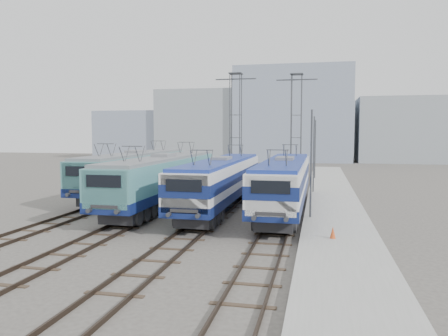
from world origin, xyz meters
TOP-DOWN VIEW (x-y plane):
  - ground at (0.00, 0.00)m, footprint 160.00×160.00m
  - platform at (10.20, 8.00)m, footprint 4.00×70.00m
  - locomotive_far_left at (-6.75, 10.18)m, footprint 2.95×18.63m
  - locomotive_center_left at (-2.25, 5.03)m, footprint 2.95×18.63m
  - locomotive_center_right at (2.25, 4.74)m, footprint 2.82×17.86m
  - locomotive_far_right at (6.75, 4.86)m, footprint 2.86×18.06m
  - catenary_tower_west at (0.00, 22.00)m, footprint 4.50×1.20m
  - catenary_tower_east at (6.50, 24.00)m, footprint 4.50×1.20m
  - mast_front at (8.60, 2.00)m, footprint 0.12×0.12m
  - mast_mid at (8.60, 14.00)m, footprint 0.12×0.12m
  - mast_rear at (8.60, 26.00)m, footprint 0.12×0.12m
  - safety_cone at (9.82, -3.33)m, footprint 0.29×0.29m
  - building_west at (-14.00, 62.00)m, footprint 18.00×12.00m
  - building_center at (4.00, 62.00)m, footprint 22.00×14.00m
  - building_east at (24.00, 62.00)m, footprint 16.00×12.00m
  - building_far_west at (-30.00, 62.00)m, footprint 14.00×10.00m

SIDE VIEW (x-z plane):
  - ground at x=0.00m, z-range 0.00..0.00m
  - platform at x=10.20m, z-range 0.00..0.30m
  - safety_cone at x=9.82m, z-range 0.30..0.91m
  - locomotive_center_right at x=2.25m, z-range 0.60..3.96m
  - locomotive_far_right at x=6.75m, z-range 0.61..4.00m
  - locomotive_far_left at x=-6.75m, z-range 0.56..4.07m
  - locomotive_center_left at x=-2.25m, z-range 0.56..4.07m
  - mast_front at x=8.60m, z-range 0.00..7.00m
  - mast_mid at x=8.60m, z-range 0.00..7.00m
  - mast_rear at x=8.60m, z-range 0.00..7.00m
  - building_far_west at x=-30.00m, z-range 0.00..10.00m
  - building_east at x=24.00m, z-range 0.00..12.00m
  - catenary_tower_west at x=0.00m, z-range 0.64..12.64m
  - catenary_tower_east at x=6.50m, z-range 0.64..12.64m
  - building_west at x=-14.00m, z-range 0.00..14.00m
  - building_center at x=4.00m, z-range 0.00..18.00m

